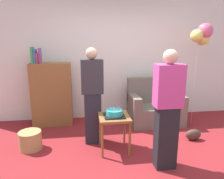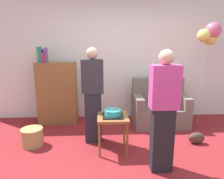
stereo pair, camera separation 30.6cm
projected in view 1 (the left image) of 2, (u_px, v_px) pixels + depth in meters
ground_plane at (133, 163)px, 3.03m from camera, size 8.00×8.00×0.00m
wall_back at (113, 58)px, 4.71m from camera, size 6.00×0.10×2.70m
couch at (155, 107)px, 4.49m from camera, size 1.10×0.70×0.96m
bookshelf at (52, 94)px, 4.33m from camera, size 0.80×0.36×1.62m
side_table at (114, 121)px, 3.30m from camera, size 0.48×0.48×0.58m
birthday_cake at (114, 113)px, 3.27m from camera, size 0.32×0.32×0.17m
person_blowing_candles at (92, 96)px, 3.51m from camera, size 0.36×0.22×1.63m
person_holding_cake at (167, 110)px, 2.78m from camera, size 0.36×0.22×1.63m
wicker_basket at (30, 140)px, 3.41m from camera, size 0.36×0.36×0.30m
handbag at (193, 135)px, 3.73m from camera, size 0.28×0.14×0.20m
balloon_bunch at (202, 35)px, 4.12m from camera, size 0.45×0.36×2.07m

